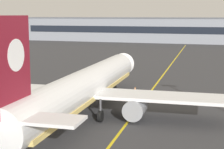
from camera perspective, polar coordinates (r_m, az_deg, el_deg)
name	(u,v)px	position (r m, az deg, el deg)	size (l,w,h in m)	color
taxiway_centreline	(151,92)	(56.95, 5.99, -2.65)	(0.30, 180.00, 0.01)	yellow
airliner_foreground	(83,88)	(42.67, -4.45, -2.04)	(32.22, 41.52, 11.65)	white
safety_cone_by_nose_gear	(135,89)	(57.74, 3.59, -2.20)	(0.44, 0.44, 0.55)	orange
terminal_building	(204,30)	(156.77, 14.00, 6.63)	(160.61, 12.40, 10.53)	gray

